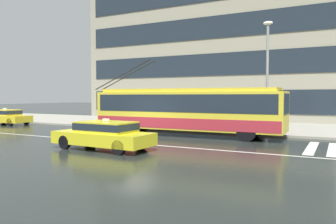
# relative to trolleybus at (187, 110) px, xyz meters

# --- Properties ---
(ground_plane) EXTENTS (160.00, 160.00, 0.00)m
(ground_plane) POSITION_rel_trolleybus_xyz_m (-1.80, -3.25, -1.58)
(ground_plane) COLOR #212725
(sidewalk_slab) EXTENTS (80.00, 10.00, 0.14)m
(sidewalk_slab) POSITION_rel_trolleybus_xyz_m (-1.80, 6.60, -1.51)
(sidewalk_slab) COLOR gray
(sidewalk_slab) RESTS_ON ground_plane
(crosswalk_stripe_edge_near) EXTENTS (0.44, 4.40, 0.01)m
(crosswalk_stripe_edge_near) POSITION_rel_trolleybus_xyz_m (7.18, -1.82, -1.58)
(crosswalk_stripe_edge_near) COLOR beige
(crosswalk_stripe_edge_near) RESTS_ON ground_plane
(crosswalk_stripe_inner_a) EXTENTS (0.44, 4.40, 0.01)m
(crosswalk_stripe_inner_a) POSITION_rel_trolleybus_xyz_m (8.08, -1.82, -1.58)
(crosswalk_stripe_inner_a) COLOR beige
(crosswalk_stripe_inner_a) RESTS_ON ground_plane
(lane_centre_line) EXTENTS (72.00, 0.14, 0.01)m
(lane_centre_line) POSITION_rel_trolleybus_xyz_m (-1.80, -4.45, -1.58)
(lane_centre_line) COLOR silver
(lane_centre_line) RESTS_ON ground_plane
(trolleybus) EXTENTS (12.48, 2.69, 4.74)m
(trolleybus) POSITION_rel_trolleybus_xyz_m (0.00, 0.00, 0.00)
(trolleybus) COLOR yellow
(trolleybus) RESTS_ON ground_plane
(taxi_far_behind) EXTENTS (4.27, 1.94, 1.39)m
(taxi_far_behind) POSITION_rel_trolleybus_xyz_m (-16.64, -0.01, -0.88)
(taxi_far_behind) COLOR yellow
(taxi_far_behind) RESTS_ON ground_plane
(taxi_oncoming_near) EXTENTS (4.76, 2.02, 1.39)m
(taxi_oncoming_near) POSITION_rel_trolleybus_xyz_m (-1.12, -6.57, -0.88)
(taxi_oncoming_near) COLOR yellow
(taxi_oncoming_near) RESTS_ON ground_plane
(pedestrian_at_shelter) EXTENTS (1.41, 1.41, 2.00)m
(pedestrian_at_shelter) POSITION_rel_trolleybus_xyz_m (3.19, 2.34, 0.19)
(pedestrian_at_shelter) COLOR navy
(pedestrian_at_shelter) RESTS_ON sidewalk_slab
(pedestrian_approaching_curb) EXTENTS (1.34, 1.34, 2.01)m
(pedestrian_approaching_curb) POSITION_rel_trolleybus_xyz_m (3.85, 3.33, 0.21)
(pedestrian_approaching_curb) COLOR black
(pedestrian_approaching_curb) RESTS_ON sidewalk_slab
(street_lamp) EXTENTS (0.60, 0.32, 6.89)m
(street_lamp) POSITION_rel_trolleybus_xyz_m (4.25, 2.77, 2.62)
(street_lamp) COLOR gray
(street_lamp) RESTS_ON sidewalk_slab
(office_tower_corner_left) EXTENTS (26.14, 11.56, 21.26)m
(office_tower_corner_left) POSITION_rel_trolleybus_xyz_m (-4.07, 16.84, 9.06)
(office_tower_corner_left) COLOR gray
(office_tower_corner_left) RESTS_ON ground_plane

